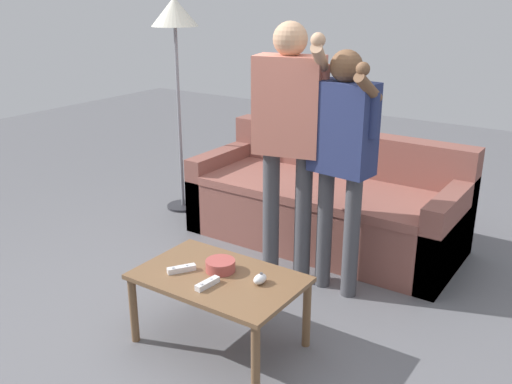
# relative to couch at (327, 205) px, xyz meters

# --- Properties ---
(ground_plane) EXTENTS (12.00, 12.00, 0.00)m
(ground_plane) POSITION_rel_couch_xyz_m (0.03, -1.46, -0.28)
(ground_plane) COLOR slate
(couch) EXTENTS (1.97, 0.86, 0.79)m
(couch) POSITION_rel_couch_xyz_m (0.00, 0.00, 0.00)
(couch) COLOR brown
(couch) RESTS_ON ground
(coffee_table) EXTENTS (0.85, 0.55, 0.40)m
(coffee_table) POSITION_rel_couch_xyz_m (0.16, -1.53, 0.07)
(coffee_table) COLOR brown
(coffee_table) RESTS_ON ground
(snack_bowl) EXTENTS (0.16, 0.16, 0.06)m
(snack_bowl) POSITION_rel_couch_xyz_m (0.13, -1.47, 0.15)
(snack_bowl) COLOR #B24C47
(snack_bowl) RESTS_ON coffee_table
(game_remote_nunchuk) EXTENTS (0.06, 0.09, 0.05)m
(game_remote_nunchuk) POSITION_rel_couch_xyz_m (0.38, -1.47, 0.14)
(game_remote_nunchuk) COLOR white
(game_remote_nunchuk) RESTS_ON coffee_table
(floor_lamp) EXTENTS (0.38, 0.38, 1.75)m
(floor_lamp) POSITION_rel_couch_xyz_m (-1.35, -0.08, 1.25)
(floor_lamp) COLOR #2D2D33
(floor_lamp) RESTS_ON ground
(player_right) EXTENTS (0.44, 0.33, 1.49)m
(player_right) POSITION_rel_couch_xyz_m (0.41, -0.65, 0.66)
(player_right) COLOR #47474C
(player_right) RESTS_ON ground
(player_center) EXTENTS (0.52, 0.32, 1.64)m
(player_center) POSITION_rel_couch_xyz_m (0.07, -0.69, 0.75)
(player_center) COLOR #47474C
(player_center) RESTS_ON ground
(game_remote_wand_near) EXTENTS (0.05, 0.15, 0.03)m
(game_remote_wand_near) POSITION_rel_couch_xyz_m (0.18, -1.64, 0.13)
(game_remote_wand_near) COLOR white
(game_remote_wand_near) RESTS_ON coffee_table
(game_remote_wand_far) EXTENTS (0.11, 0.15, 0.03)m
(game_remote_wand_far) POSITION_rel_couch_xyz_m (-0.03, -1.60, 0.13)
(game_remote_wand_far) COLOR white
(game_remote_wand_far) RESTS_ON coffee_table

